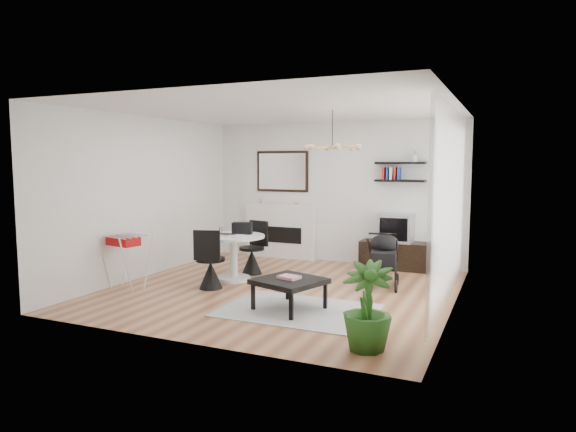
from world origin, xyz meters
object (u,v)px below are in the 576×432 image
at_px(tv_console, 397,255).
at_px(drying_rack, 127,261).
at_px(dining_table, 233,251).
at_px(coffee_table, 289,282).
at_px(fireplace, 281,224).
at_px(potted_plant, 367,306).
at_px(stroller, 384,262).
at_px(crt_tv, 396,228).

distance_m(tv_console, drying_rack, 4.69).
distance_m(dining_table, coffee_table, 1.93).
xyz_separation_m(fireplace, potted_plant, (2.95, -4.34, -0.22)).
relative_size(stroller, coffee_table, 0.92).
xyz_separation_m(stroller, coffee_table, (-0.84, -1.74, -0.02)).
bearing_deg(crt_tv, coffee_table, -102.91).
height_order(dining_table, stroller, stroller).
relative_size(fireplace, drying_rack, 2.57).
bearing_deg(dining_table, potted_plant, -37.80).
relative_size(drying_rack, coffee_table, 0.85).
xyz_separation_m(crt_tv, dining_table, (-2.24, -1.98, -0.26)).
xyz_separation_m(fireplace, coffee_table, (1.64, -3.34, -0.32)).
distance_m(dining_table, drying_rack, 1.67).
bearing_deg(fireplace, tv_console, -3.96).
bearing_deg(coffee_table, crt_tv, 77.09).
relative_size(drying_rack, potted_plant, 0.91).
xyz_separation_m(drying_rack, stroller, (3.56, 1.72, -0.05)).
height_order(fireplace, stroller, fireplace).
xyz_separation_m(dining_table, potted_plant, (2.83, -2.19, -0.03)).
bearing_deg(drying_rack, stroller, 37.54).
bearing_deg(tv_console, potted_plant, -82.44).
bearing_deg(tv_console, fireplace, 176.04).
height_order(tv_console, drying_rack, drying_rack).
distance_m(dining_table, potted_plant, 3.58).
xyz_separation_m(crt_tv, drying_rack, (-3.45, -3.15, -0.31)).
xyz_separation_m(coffee_table, potted_plant, (1.31, -1.00, 0.09)).
relative_size(coffee_table, potted_plant, 1.07).
height_order(drying_rack, stroller, stroller).
relative_size(fireplace, coffee_table, 2.18).
relative_size(dining_table, potted_plant, 1.11).
xyz_separation_m(crt_tv, stroller, (0.11, -1.43, -0.36)).
relative_size(drying_rack, stroller, 0.92).
bearing_deg(dining_table, stroller, 13.21).
relative_size(tv_console, crt_tv, 2.27).
xyz_separation_m(fireplace, tv_console, (2.39, -0.17, -0.44)).
height_order(crt_tv, drying_rack, crt_tv).
xyz_separation_m(tv_console, potted_plant, (0.55, -4.18, 0.21)).
bearing_deg(stroller, drying_rack, -163.96).
relative_size(fireplace, stroller, 2.36).
relative_size(dining_table, drying_rack, 1.22).
xyz_separation_m(dining_table, coffee_table, (1.52, -1.19, -0.12)).
bearing_deg(potted_plant, crt_tv, 97.94).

